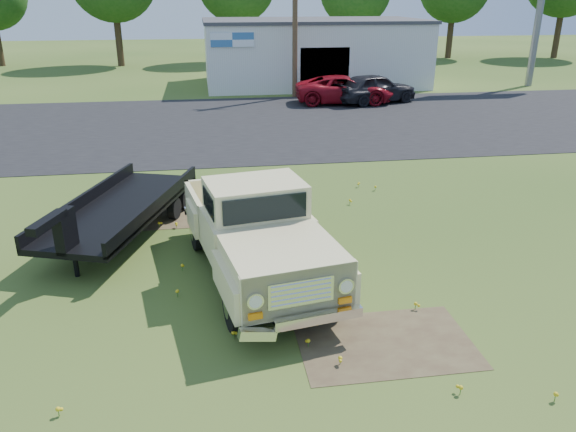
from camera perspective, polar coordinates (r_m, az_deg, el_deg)
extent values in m
plane|color=#2F4E19|center=(12.33, -1.17, -5.56)|extent=(140.00, 140.00, 0.00)
cube|color=black|center=(26.53, -5.50, 9.24)|extent=(90.00, 14.00, 0.02)
cube|color=#4B3A28|center=(10.11, 9.83, -12.58)|extent=(3.00, 2.00, 0.01)
cube|color=#4B3A28|center=(15.46, -10.27, -0.12)|extent=(2.20, 1.60, 0.01)
cube|color=silver|center=(38.77, 2.49, 16.20)|extent=(14.00, 8.00, 4.00)
cube|color=#3F3F44|center=(38.63, 2.54, 19.22)|extent=(14.20, 8.20, 0.20)
cube|color=black|center=(34.96, 3.76, 14.93)|extent=(3.00, 0.10, 2.20)
cube|color=white|center=(33.97, -5.68, 17.39)|extent=(2.50, 0.08, 0.80)
cylinder|color=slate|center=(40.96, 24.04, 17.56)|extent=(0.44, 0.44, 8.00)
cylinder|color=#43331F|center=(33.34, 0.72, 19.65)|extent=(0.30, 0.30, 9.00)
cylinder|color=#3B2A1A|center=(50.94, -16.79, 16.61)|extent=(0.56, 0.56, 3.96)
cylinder|color=#3B2A1A|center=(51.63, -5.08, 17.35)|extent=(0.56, 0.56, 3.78)
cylinder|color=#3B2A1A|center=(51.80, 6.66, 17.11)|extent=(0.56, 0.56, 3.42)
cylinder|color=#3B2A1A|center=(57.50, 16.10, 16.97)|extent=(0.56, 0.56, 3.60)
cylinder|color=#3B2A1A|center=(60.97, 25.68, 16.23)|extent=(0.56, 0.56, 4.14)
imported|color=maroon|center=(31.76, 5.74, 12.64)|extent=(5.56, 2.94, 1.49)
imported|color=black|center=(32.05, 8.79, 12.69)|extent=(5.09, 3.33, 1.61)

